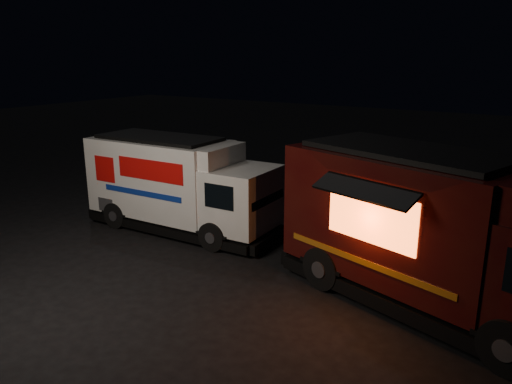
{
  "coord_description": "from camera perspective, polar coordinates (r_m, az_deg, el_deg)",
  "views": [
    {
      "loc": [
        8.02,
        -8.89,
        5.3
      ],
      "look_at": [
        1.05,
        2.0,
        1.69
      ],
      "focal_mm": 35.0,
      "sensor_mm": 36.0,
      "label": 1
    }
  ],
  "objects": [
    {
      "name": "white_truck",
      "position": [
        15.34,
        -8.42,
        0.81
      ],
      "size": [
        6.38,
        2.36,
        2.86
      ],
      "primitive_type": null,
      "rotation": [
        0.0,
        0.0,
        0.03
      ],
      "color": "silver",
      "rests_on": "ground"
    },
    {
      "name": "ground",
      "position": [
        13.1,
        -8.7,
        -8.48
      ],
      "size": [
        80.0,
        80.0,
        0.0
      ],
      "primitive_type": "plane",
      "color": "black",
      "rests_on": "ground"
    },
    {
      "name": "red_truck",
      "position": [
        11.08,
        20.49,
        -4.54
      ],
      "size": [
        7.67,
        4.68,
        3.35
      ],
      "primitive_type": null,
      "rotation": [
        0.0,
        0.0,
        -0.3
      ],
      "color": "#330D09",
      "rests_on": "ground"
    }
  ]
}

